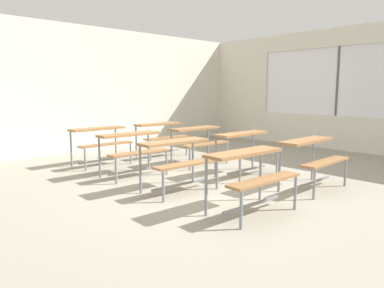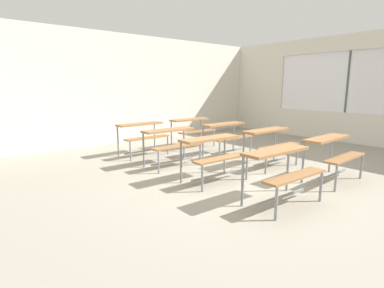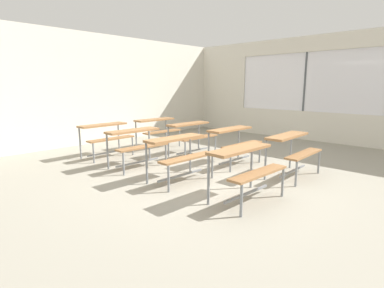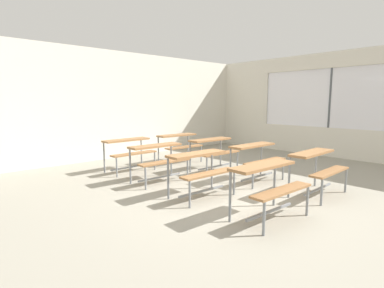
{
  "view_description": "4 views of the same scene",
  "coord_description": "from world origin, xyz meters",
  "px_view_note": "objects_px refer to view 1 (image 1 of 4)",
  "views": [
    {
      "loc": [
        -3.72,
        -3.68,
        1.46
      ],
      "look_at": [
        0.39,
        0.81,
        0.56
      ],
      "focal_mm": 33.47,
      "sensor_mm": 36.0,
      "label": 1
    },
    {
      "loc": [
        -3.8,
        -3.3,
        1.6
      ],
      "look_at": [
        0.13,
        1.46,
        0.39
      ],
      "focal_mm": 28.0,
      "sensor_mm": 36.0,
      "label": 2
    },
    {
      "loc": [
        -3.8,
        -3.3,
        1.6
      ],
      "look_at": [
        0.22,
        0.54,
        0.51
      ],
      "focal_mm": 28.0,
      "sensor_mm": 36.0,
      "label": 3
    },
    {
      "loc": [
        -3.8,
        -3.3,
        1.6
      ],
      "look_at": [
        -0.11,
        0.79,
        0.82
      ],
      "focal_mm": 28.0,
      "sensor_mm": 36.0,
      "label": 4
    }
  ],
  "objects_px": {
    "desk_bench_r3c1": "(161,131)",
    "desk_bench_r2c1": "(199,137)",
    "desk_bench_r2c0": "(133,144)",
    "desk_bench_r0c1": "(313,152)",
    "desk_bench_r1c1": "(246,143)",
    "desk_bench_r0c0": "(251,167)",
    "desk_bench_r1c0": "(178,153)",
    "desk_bench_r3c0": "(100,137)"
  },
  "relations": [
    {
      "from": "desk_bench_r3c1",
      "to": "desk_bench_r2c1",
      "type": "bearing_deg",
      "value": -89.24
    },
    {
      "from": "desk_bench_r2c0",
      "to": "desk_bench_r3c1",
      "type": "bearing_deg",
      "value": 39.21
    },
    {
      "from": "desk_bench_r0c1",
      "to": "desk_bench_r1c1",
      "type": "relative_size",
      "value": 1.0
    },
    {
      "from": "desk_bench_r1c1",
      "to": "desk_bench_r2c1",
      "type": "height_order",
      "value": "same"
    },
    {
      "from": "desk_bench_r2c0",
      "to": "desk_bench_r0c0",
      "type": "bearing_deg",
      "value": -88.67
    },
    {
      "from": "desk_bench_r2c0",
      "to": "desk_bench_r1c1",
      "type": "bearing_deg",
      "value": -39.22
    },
    {
      "from": "desk_bench_r1c1",
      "to": "desk_bench_r2c0",
      "type": "distance_m",
      "value": 1.97
    },
    {
      "from": "desk_bench_r1c0",
      "to": "desk_bench_r2c1",
      "type": "bearing_deg",
      "value": 39.24
    },
    {
      "from": "desk_bench_r0c1",
      "to": "desk_bench_r2c0",
      "type": "xyz_separation_m",
      "value": [
        -1.54,
        2.51,
        0.0
      ]
    },
    {
      "from": "desk_bench_r0c1",
      "to": "desk_bench_r3c0",
      "type": "height_order",
      "value": "same"
    },
    {
      "from": "desk_bench_r3c1",
      "to": "desk_bench_r3c0",
      "type": "bearing_deg",
      "value": -179.11
    },
    {
      "from": "desk_bench_r1c1",
      "to": "desk_bench_r2c1",
      "type": "bearing_deg",
      "value": 89.8
    },
    {
      "from": "desk_bench_r3c1",
      "to": "desk_bench_r0c1",
      "type": "bearing_deg",
      "value": -88.48
    },
    {
      "from": "desk_bench_r1c0",
      "to": "desk_bench_r3c1",
      "type": "relative_size",
      "value": 1.0
    },
    {
      "from": "desk_bench_r0c0",
      "to": "desk_bench_r3c0",
      "type": "distance_m",
      "value": 3.77
    },
    {
      "from": "desk_bench_r1c0",
      "to": "desk_bench_r3c1",
      "type": "xyz_separation_m",
      "value": [
        1.56,
        2.45,
        0.0
      ]
    },
    {
      "from": "desk_bench_r1c1",
      "to": "desk_bench_r0c1",
      "type": "bearing_deg",
      "value": -86.91
    },
    {
      "from": "desk_bench_r1c0",
      "to": "desk_bench_r2c1",
      "type": "xyz_separation_m",
      "value": [
        1.55,
        1.2,
        0.0
      ]
    },
    {
      "from": "desk_bench_r0c0",
      "to": "desk_bench_r2c0",
      "type": "bearing_deg",
      "value": 92.14
    },
    {
      "from": "desk_bench_r0c0",
      "to": "desk_bench_r1c0",
      "type": "xyz_separation_m",
      "value": [
        -0.03,
        1.31,
        0.0
      ]
    },
    {
      "from": "desk_bench_r0c1",
      "to": "desk_bench_r2c1",
      "type": "xyz_separation_m",
      "value": [
        -0.02,
        2.46,
        0.0
      ]
    },
    {
      "from": "desk_bench_r0c1",
      "to": "desk_bench_r2c0",
      "type": "bearing_deg",
      "value": 120.05
    },
    {
      "from": "desk_bench_r0c0",
      "to": "desk_bench_r1c0",
      "type": "bearing_deg",
      "value": 93.35
    },
    {
      "from": "desk_bench_r1c1",
      "to": "desk_bench_r2c0",
      "type": "relative_size",
      "value": 1.0
    },
    {
      "from": "desk_bench_r0c0",
      "to": "desk_bench_r0c1",
      "type": "bearing_deg",
      "value": 3.73
    },
    {
      "from": "desk_bench_r2c1",
      "to": "desk_bench_r3c0",
      "type": "relative_size",
      "value": 1.0
    },
    {
      "from": "desk_bench_r0c1",
      "to": "desk_bench_r2c0",
      "type": "distance_m",
      "value": 2.94
    },
    {
      "from": "desk_bench_r0c0",
      "to": "desk_bench_r2c0",
      "type": "xyz_separation_m",
      "value": [
        -0.01,
        2.55,
        0.0
      ]
    },
    {
      "from": "desk_bench_r1c0",
      "to": "desk_bench_r0c0",
      "type": "bearing_deg",
      "value": -87.08
    },
    {
      "from": "desk_bench_r0c0",
      "to": "desk_bench_r1c0",
      "type": "height_order",
      "value": "same"
    },
    {
      "from": "desk_bench_r1c0",
      "to": "desk_bench_r2c0",
      "type": "distance_m",
      "value": 1.25
    },
    {
      "from": "desk_bench_r2c1",
      "to": "desk_bench_r3c1",
      "type": "distance_m",
      "value": 1.25
    },
    {
      "from": "desk_bench_r1c1",
      "to": "desk_bench_r3c0",
      "type": "relative_size",
      "value": 1.0
    },
    {
      "from": "desk_bench_r0c1",
      "to": "desk_bench_r2c0",
      "type": "height_order",
      "value": "same"
    },
    {
      "from": "desk_bench_r0c0",
      "to": "desk_bench_r3c1",
      "type": "bearing_deg",
      "value": 69.8
    },
    {
      "from": "desk_bench_r0c0",
      "to": "desk_bench_r2c0",
      "type": "distance_m",
      "value": 2.55
    },
    {
      "from": "desk_bench_r1c0",
      "to": "desk_bench_r1c1",
      "type": "height_order",
      "value": "same"
    },
    {
      "from": "desk_bench_r0c1",
      "to": "desk_bench_r3c0",
      "type": "distance_m",
      "value": 4.02
    },
    {
      "from": "desk_bench_r2c1",
      "to": "desk_bench_r3c0",
      "type": "distance_m",
      "value": 1.95
    },
    {
      "from": "desk_bench_r2c1",
      "to": "desk_bench_r3c0",
      "type": "bearing_deg",
      "value": 140.39
    },
    {
      "from": "desk_bench_r2c1",
      "to": "desk_bench_r1c1",
      "type": "bearing_deg",
      "value": -90.14
    },
    {
      "from": "desk_bench_r0c0",
      "to": "desk_bench_r3c0",
      "type": "relative_size",
      "value": 1.0
    }
  ]
}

